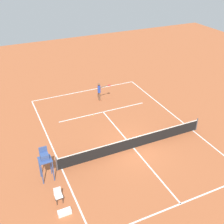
% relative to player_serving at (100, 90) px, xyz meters
% --- Properties ---
extents(ground_plane, '(60.00, 60.00, 0.00)m').
position_rel_player_serving_xyz_m(ground_plane, '(0.60, 7.97, -1.09)').
color(ground_plane, '#AD5933').
extents(court_lines, '(11.03, 21.03, 0.01)m').
position_rel_player_serving_xyz_m(court_lines, '(0.60, 7.97, -1.09)').
color(court_lines, white).
rests_on(court_lines, ground).
extents(tennis_net, '(11.63, 0.10, 1.07)m').
position_rel_player_serving_xyz_m(tennis_net, '(0.60, 7.97, -0.60)').
color(tennis_net, '#4C4C51').
rests_on(tennis_net, ground).
extents(player_serving, '(1.33, 0.47, 1.82)m').
position_rel_player_serving_xyz_m(player_serving, '(0.00, 0.00, 0.00)').
color(player_serving, brown).
rests_on(player_serving, ground).
extents(tennis_ball, '(0.07, 0.07, 0.07)m').
position_rel_player_serving_xyz_m(tennis_ball, '(1.64, 2.44, -1.06)').
color(tennis_ball, '#CCE033').
rests_on(tennis_ball, ground).
extents(umpire_chair, '(0.80, 0.80, 2.41)m').
position_rel_player_serving_xyz_m(umpire_chair, '(7.13, 8.45, 0.51)').
color(umpire_chair, '#38518C').
rests_on(umpire_chair, ground).
extents(courtside_chair_near, '(0.44, 0.46, 0.95)m').
position_rel_player_serving_xyz_m(courtside_chair_near, '(6.97, 10.56, -0.56)').
color(courtside_chair_near, '#262626').
rests_on(courtside_chair_near, ground).
extents(equipment_bag, '(0.76, 0.32, 0.30)m').
position_rel_player_serving_xyz_m(equipment_bag, '(6.93, 11.62, -0.94)').
color(equipment_bag, white).
rests_on(equipment_bag, ground).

